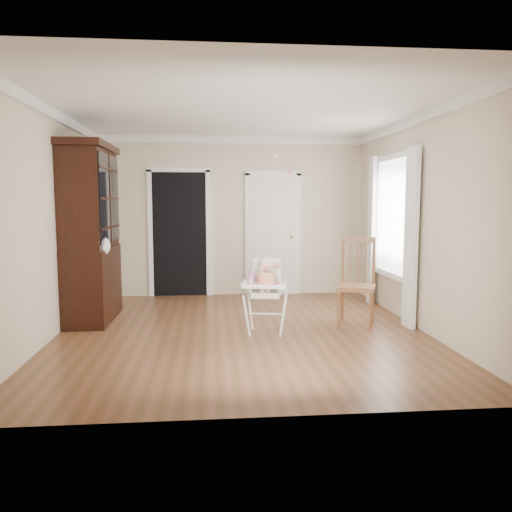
{
  "coord_description": "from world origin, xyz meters",
  "views": [
    {
      "loc": [
        -0.39,
        -6.07,
        1.61
      ],
      "look_at": [
        0.16,
        -0.21,
        0.97
      ],
      "focal_mm": 35.0,
      "sensor_mm": 36.0,
      "label": 1
    }
  ],
  "objects": [
    {
      "name": "wall_back",
      "position": [
        0.0,
        2.5,
        1.35
      ],
      "size": [
        4.5,
        0.0,
        4.5
      ],
      "primitive_type": "plane",
      "rotation": [
        1.57,
        0.0,
        0.0
      ],
      "color": "beige",
      "rests_on": "floor"
    },
    {
      "name": "doorway",
      "position": [
        -0.9,
        2.48,
        1.11
      ],
      "size": [
        1.06,
        0.05,
        2.22
      ],
      "color": "black",
      "rests_on": "wall_back"
    },
    {
      "name": "sippy_cup",
      "position": [
        0.11,
        -0.16,
        0.72
      ],
      "size": [
        0.07,
        0.07,
        0.17
      ],
      "rotation": [
        0.0,
        0.0,
        -0.18
      ],
      "color": "pink",
      "rests_on": "high_chair"
    },
    {
      "name": "ceiling",
      "position": [
        0.0,
        0.0,
        2.7
      ],
      "size": [
        5.0,
        5.0,
        0.0
      ],
      "primitive_type": "plane",
      "rotation": [
        3.14,
        0.0,
        0.0
      ],
      "color": "white",
      "rests_on": "wall_back"
    },
    {
      "name": "dining_chair",
      "position": [
        1.52,
        0.22,
        0.53
      ],
      "size": [
        0.61,
        0.61,
        1.14
      ],
      "rotation": [
        0.0,
        0.0,
        -0.38
      ],
      "color": "brown",
      "rests_on": "floor"
    },
    {
      "name": "high_chair",
      "position": [
        0.29,
        -0.11,
        0.57
      ],
      "size": [
        0.63,
        0.74,
        0.93
      ],
      "rotation": [
        0.0,
        0.0,
        -0.18
      ],
      "color": "white",
      "rests_on": "floor"
    },
    {
      "name": "wall_left",
      "position": [
        -2.25,
        0.0,
        1.35
      ],
      "size": [
        0.0,
        5.0,
        5.0
      ],
      "primitive_type": "plane",
      "rotation": [
        1.57,
        0.0,
        1.57
      ],
      "color": "beige",
      "rests_on": "floor"
    },
    {
      "name": "baby",
      "position": [
        0.29,
        -0.09,
        0.72
      ],
      "size": [
        0.27,
        0.23,
        0.44
      ],
      "rotation": [
        0.0,
        0.0,
        -0.18
      ],
      "color": "beige",
      "rests_on": "high_chair"
    },
    {
      "name": "window_right",
      "position": [
        2.18,
        0.8,
        1.29
      ],
      "size": [
        0.13,
        1.84,
        2.3
      ],
      "color": "white",
      "rests_on": "wall_right"
    },
    {
      "name": "crown_molding",
      "position": [
        0.0,
        0.0,
        2.64
      ],
      "size": [
        4.5,
        5.0,
        0.12
      ],
      "primitive_type": null,
      "color": "white",
      "rests_on": "ceiling"
    },
    {
      "name": "cake",
      "position": [
        0.26,
        -0.37,
        0.71
      ],
      "size": [
        0.28,
        0.28,
        0.13
      ],
      "color": "silver",
      "rests_on": "high_chair"
    },
    {
      "name": "wall_right",
      "position": [
        2.25,
        0.0,
        1.35
      ],
      "size": [
        0.0,
        5.0,
        5.0
      ],
      "primitive_type": "plane",
      "rotation": [
        1.57,
        0.0,
        -1.57
      ],
      "color": "beige",
      "rests_on": "floor"
    },
    {
      "name": "china_cabinet",
      "position": [
        -1.99,
        0.83,
        1.19
      ],
      "size": [
        0.63,
        1.41,
        2.37
      ],
      "color": "black",
      "rests_on": "floor"
    },
    {
      "name": "closet_door",
      "position": [
        0.7,
        2.48,
        1.02
      ],
      "size": [
        0.96,
        0.09,
        2.13
      ],
      "color": "white",
      "rests_on": "wall_back"
    },
    {
      "name": "streamer",
      "position": [
        0.54,
        1.25,
        2.28
      ],
      "size": [
        0.08,
        0.49,
        0.15
      ],
      "primitive_type": null,
      "rotation": [
        0.26,
        0.0,
        0.1
      ],
      "color": "pink",
      "rests_on": "ceiling"
    },
    {
      "name": "floor",
      "position": [
        0.0,
        0.0,
        0.0
      ],
      "size": [
        5.0,
        5.0,
        0.0
      ],
      "primitive_type": "plane",
      "color": "#55361D",
      "rests_on": "ground"
    }
  ]
}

